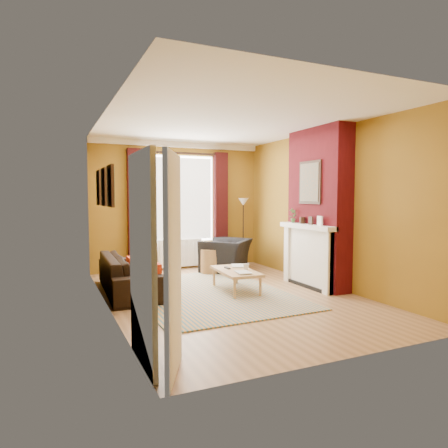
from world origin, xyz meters
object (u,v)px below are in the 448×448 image
(wicker_stool, at_px, (210,261))
(floor_lamp, at_px, (243,213))
(sofa, at_px, (131,274))
(coffee_table, at_px, (236,272))
(armchair, at_px, (226,255))

(wicker_stool, xyz_separation_m, floor_lamp, (1.04, 0.54, 0.98))
(sofa, xyz_separation_m, floor_lamp, (2.87, 1.49, 0.92))
(wicker_stool, relative_size, floor_lamp, 0.33)
(coffee_table, height_order, wicker_stool, wicker_stool)
(wicker_stool, distance_m, floor_lamp, 1.52)
(sofa, distance_m, coffee_table, 1.77)
(coffee_table, relative_size, floor_lamp, 0.73)
(armchair, bearing_deg, floor_lamp, 166.63)
(sofa, relative_size, floor_lamp, 1.37)
(sofa, relative_size, coffee_table, 1.88)
(armchair, distance_m, floor_lamp, 1.16)
(armchair, distance_m, coffee_table, 1.87)
(coffee_table, xyz_separation_m, wicker_stool, (0.20, 1.63, -0.07))
(floor_lamp, bearing_deg, wicker_stool, -152.61)
(wicker_stool, bearing_deg, coffee_table, -96.91)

